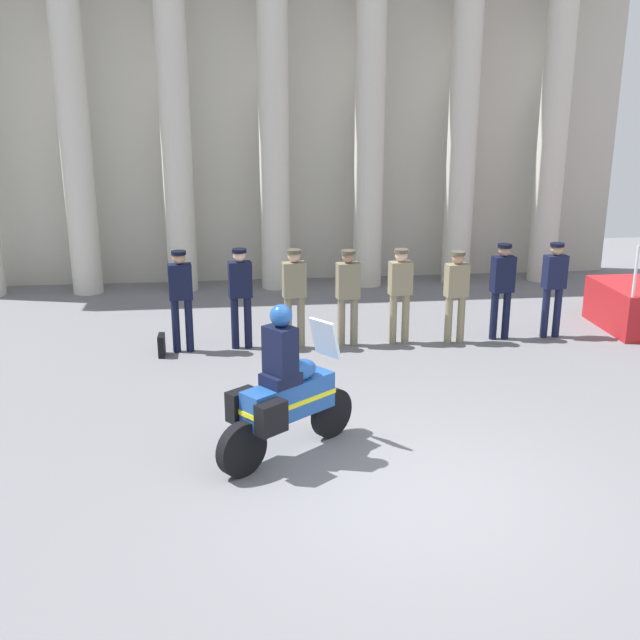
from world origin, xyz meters
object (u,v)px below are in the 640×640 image
Objects in this scene: officer_in_row_1 at (240,290)px; motorcycle_with_rider at (284,395)px; officer_in_row_2 at (294,291)px; officer_in_row_5 at (456,290)px; officer_in_row_7 at (554,282)px; officer_in_row_4 at (400,288)px; officer_in_row_0 at (181,293)px; briefcase_on_ground at (162,345)px; officer_in_row_3 at (348,290)px; officer_in_row_6 at (502,284)px.

motorcycle_with_rider is at bearing 89.27° from officer_in_row_1.
motorcycle_with_rider is (0.45, -4.10, -0.22)m from officer_in_row_1.
officer_in_row_2 is 2.77m from officer_in_row_5.
officer_in_row_7 is (5.45, -0.00, -0.01)m from officer_in_row_1.
officer_in_row_4 is 4.65m from motorcycle_with_rider.
officer_in_row_1 is at bearing -8.92° from officer_in_row_5.
officer_in_row_0 is at bearing -6.35° from officer_in_row_7.
officer_in_row_5 reaches higher than briefcase_on_ground.
officer_in_row_0 is 1.03× the size of officer_in_row_3.
officer_in_row_7 reaches higher than officer_in_row_3.
officer_in_row_1 is 1.81m from officer_in_row_3.
officer_in_row_5 is at bearing 170.85° from officer_in_row_3.
officer_in_row_3 is (1.81, -0.05, -0.04)m from officer_in_row_1.
briefcase_on_ground is (-4.03, -0.21, -0.80)m from officer_in_row_4.
officer_in_row_4 is at bearing 173.58° from officer_in_row_0.
officer_in_row_2 is 0.92m from officer_in_row_3.
officer_in_row_3 is 0.87× the size of motorcycle_with_rider.
officer_in_row_3 is 1.00× the size of officer_in_row_4.
officer_in_row_4 reaches higher than officer_in_row_5.
officer_in_row_6 reaches higher than officer_in_row_7.
officer_in_row_0 reaches higher than officer_in_row_3.
officer_in_row_3 is 0.90m from officer_in_row_4.
officer_in_row_0 is 3.69m from officer_in_row_4.
officer_in_row_7 is at bearing 176.96° from officer_in_row_5.
officer_in_row_4 is 2.74m from officer_in_row_7.
officer_in_row_5 is (4.64, -0.05, -0.07)m from officer_in_row_0.
officer_in_row_5 is 1.79m from officer_in_row_7.
motorcycle_with_rider reaches higher than officer_in_row_3.
officer_in_row_5 is 5.11m from motorcycle_with_rider.
officer_in_row_2 is 3.62m from officer_in_row_6.
officer_in_row_3 is at bearing -6.16° from officer_in_row_7.
officer_in_row_6 is 0.89× the size of motorcycle_with_rider.
briefcase_on_ground is at bearing -4.00° from officer_in_row_4.
officer_in_row_1 is 4.13m from motorcycle_with_rider.
officer_in_row_0 is 1.01× the size of officer_in_row_7.
officer_in_row_3 is at bearing 33.29° from motorcycle_with_rider.
officer_in_row_3 is 0.98× the size of officer_in_row_7.
officer_in_row_5 is at bearing 1.38° from briefcase_on_ground.
officer_in_row_0 is 1.01× the size of officer_in_row_2.
officer_in_row_1 is at bearing -6.99° from officer_in_row_7.
motorcycle_with_rider is at bearing 76.68° from officer_in_row_2.
officer_in_row_1 is at bearing -8.68° from officer_in_row_3.
officer_in_row_7 is at bearing 173.84° from officer_in_row_3.
motorcycle_with_rider is at bearing 102.54° from officer_in_row_0.
officer_in_row_7 is at bearing 173.01° from officer_in_row_1.
officer_in_row_2 is 1.01× the size of officer_in_row_7.
officer_in_row_4 reaches higher than briefcase_on_ground.
officer_in_row_0 is 1.01× the size of officer_in_row_6.
officer_in_row_3 is 4.62× the size of briefcase_on_ground.
officer_in_row_4 is (2.71, -0.04, -0.04)m from officer_in_row_1.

